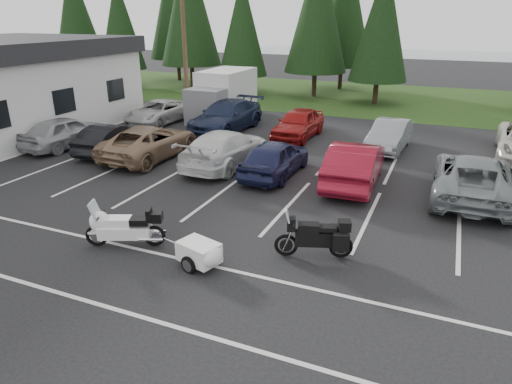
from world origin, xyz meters
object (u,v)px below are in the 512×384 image
(car_far_0, at_px, (159,112))
(cargo_trailer, at_px, (199,254))
(utility_pole, at_px, (184,40))
(car_near_3, at_px, (226,148))
(touring_motorcycle, at_px, (124,224))
(car_near_1, at_px, (111,138))
(car_near_6, at_px, (473,177))
(box_truck, at_px, (220,96))
(car_near_5, at_px, (355,164))
(car_near_4, at_px, (275,158))
(car_far_1, at_px, (226,116))
(adventure_motorcycle, at_px, (314,233))
(car_far_2, at_px, (298,123))
(car_near_2, at_px, (150,142))
(car_far_3, at_px, (390,135))
(car_near_0, at_px, (66,132))

(car_far_0, distance_m, cargo_trailer, 17.33)
(utility_pole, xyz_separation_m, car_near_3, (6.54, -7.74, -3.93))
(touring_motorcycle, bearing_deg, car_near_1, 108.55)
(car_near_1, relative_size, car_near_3, 0.78)
(car_near_1, distance_m, car_near_6, 15.54)
(car_near_6, xyz_separation_m, cargo_trailer, (-6.52, -7.96, -0.43))
(car_near_6, distance_m, cargo_trailer, 10.30)
(car_near_1, bearing_deg, box_truck, -103.73)
(car_near_3, bearing_deg, car_near_1, 5.71)
(car_near_5, height_order, car_near_6, car_near_5)
(box_truck, xyz_separation_m, car_far_0, (-2.87, -2.39, -0.78))
(utility_pole, relative_size, car_near_5, 1.81)
(car_near_4, height_order, car_far_1, car_far_1)
(car_far_0, height_order, adventure_motorcycle, adventure_motorcycle)
(car_far_2, distance_m, adventure_motorcycle, 12.78)
(utility_pole, distance_m, car_near_2, 9.40)
(touring_motorcycle, bearing_deg, car_far_1, 81.69)
(car_near_3, relative_size, cargo_trailer, 3.52)
(car_far_3, bearing_deg, car_near_6, -51.25)
(car_near_4, height_order, cargo_trailer, car_near_4)
(utility_pole, bearing_deg, car_near_0, -103.72)
(car_far_1, bearing_deg, car_near_4, -45.40)
(car_near_4, height_order, car_near_6, car_near_6)
(touring_motorcycle, xyz_separation_m, adventure_motorcycle, (5.04, 1.47, 0.02))
(car_near_0, xyz_separation_m, adventure_motorcycle, (14.26, -5.82, -0.06))
(car_near_1, bearing_deg, utility_pole, -90.16)
(car_near_3, bearing_deg, car_far_1, -60.97)
(car_far_1, bearing_deg, adventure_motorcycle, -50.50)
(box_truck, xyz_separation_m, car_near_2, (0.83, -8.54, -0.71))
(car_near_5, bearing_deg, car_near_0, -1.37)
(car_near_5, bearing_deg, cargo_trailer, 70.27)
(box_truck, distance_m, car_far_3, 11.08)
(car_near_6, distance_m, touring_motorcycle, 11.89)
(car_near_2, height_order, cargo_trailer, car_near_2)
(box_truck, height_order, car_far_2, box_truck)
(touring_motorcycle, xyz_separation_m, cargo_trailer, (2.46, -0.17, -0.34))
(box_truck, height_order, adventure_motorcycle, box_truck)
(car_near_4, relative_size, touring_motorcycle, 1.75)
(car_near_1, distance_m, cargo_trailer, 11.77)
(car_near_3, height_order, cargo_trailer, car_near_3)
(car_near_0, bearing_deg, car_far_1, -128.31)
(box_truck, relative_size, touring_motorcycle, 2.26)
(utility_pole, distance_m, car_far_1, 5.77)
(car_near_4, distance_m, cargo_trailer, 7.55)
(utility_pole, xyz_separation_m, car_far_1, (3.72, -2.10, -3.88))
(car_near_2, bearing_deg, car_near_3, -175.19)
(car_near_2, xyz_separation_m, car_near_3, (3.71, 0.30, 0.03))
(utility_pole, bearing_deg, car_near_4, -42.31)
(car_far_1, bearing_deg, car_far_3, 1.51)
(car_far_1, height_order, car_far_3, car_far_1)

